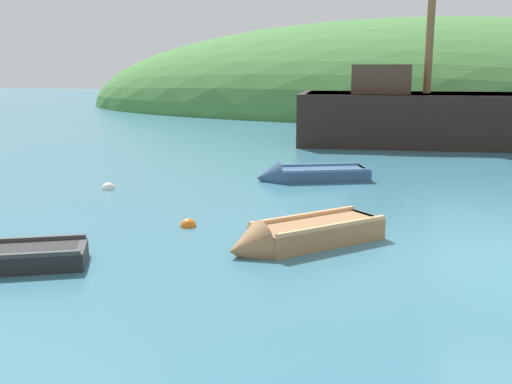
% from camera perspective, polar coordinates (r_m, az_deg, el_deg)
% --- Properties ---
extents(shore_hill, '(49.91, 25.23, 12.66)m').
position_cam_1_polar(shore_hill, '(44.18, 15.03, 7.70)').
color(shore_hill, '#477F3D').
rests_on(shore_hill, ground).
extents(sailing_ship, '(16.81, 6.02, 13.29)m').
position_cam_1_polar(sailing_ship, '(24.73, 20.46, 6.04)').
color(sailing_ship, black).
rests_on(sailing_ship, ground).
extents(rowboat_outer_right, '(3.19, 2.24, 1.01)m').
position_cam_1_polar(rowboat_outer_right, '(16.19, 4.69, 1.48)').
color(rowboat_outer_right, '#335175').
rests_on(rowboat_outer_right, ground).
extents(rowboat_portside, '(2.62, 2.83, 0.87)m').
position_cam_1_polar(rowboat_portside, '(10.29, 4.16, -4.51)').
color(rowboat_portside, '#9E7047').
rests_on(rowboat_portside, ground).
extents(buoy_white, '(0.34, 0.34, 0.34)m').
position_cam_1_polar(buoy_white, '(15.45, -14.04, 0.28)').
color(buoy_white, white).
rests_on(buoy_white, ground).
extents(buoy_orange, '(0.32, 0.32, 0.32)m').
position_cam_1_polar(buoy_orange, '(11.60, -6.55, -3.32)').
color(buoy_orange, orange).
rests_on(buoy_orange, ground).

